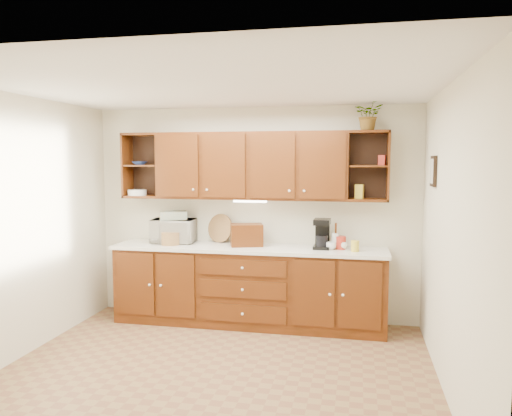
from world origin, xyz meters
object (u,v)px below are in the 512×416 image
at_px(microwave, 174,231).
at_px(potted_plant, 369,115).
at_px(bread_box, 247,235).
at_px(coffee_maker, 322,234).

height_order(microwave, potted_plant, potted_plant).
xyz_separation_m(bread_box, potted_plant, (1.39, 0.06, 1.39)).
xyz_separation_m(bread_box, coffee_maker, (0.89, 0.02, 0.03)).
xyz_separation_m(microwave, potted_plant, (2.34, -0.00, 1.38)).
bearing_deg(bread_box, microwave, 158.40).
height_order(coffee_maker, potted_plant, potted_plant).
bearing_deg(potted_plant, coffee_maker, -175.29).
height_order(bread_box, coffee_maker, coffee_maker).
height_order(bread_box, potted_plant, potted_plant).
distance_m(bread_box, coffee_maker, 0.89).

